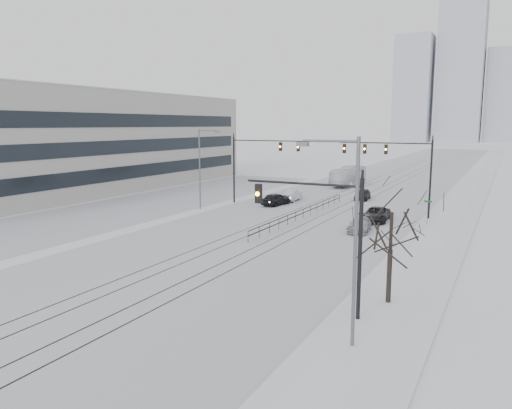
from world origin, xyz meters
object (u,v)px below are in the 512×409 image
bare_tree (392,222)px  traffic_mast_near (328,227)px  sedan_sb_outer (292,195)px  sedan_nb_right (360,225)px  sedan_sb_inner (276,199)px  box_truck (348,176)px  sedan_nb_far (363,194)px  sedan_nb_front (376,214)px

bare_tree → traffic_mast_near: bearing=-128.8°
sedan_sb_outer → sedan_nb_right: (12.53, -13.91, -0.10)m
sedan_sb_inner → sedan_sb_outer: 4.04m
sedan_sb_inner → sedan_nb_right: size_ratio=1.00×
traffic_mast_near → box_truck: size_ratio=0.67×
sedan_sb_inner → sedan_nb_right: (12.85, -9.88, -0.11)m
traffic_mast_near → sedan_nb_far: traffic_mast_near is taller
sedan_nb_front → sedan_nb_far: size_ratio=1.20×
sedan_sb_inner → sedan_nb_right: bearing=151.7°
sedan_nb_front → sedan_nb_far: 14.30m
traffic_mast_near → sedan_nb_far: 40.40m
bare_tree → sedan_nb_front: bare_tree is taller
traffic_mast_near → sedan_nb_front: size_ratio=1.42×
sedan_nb_front → sedan_nb_right: (-0.12, -5.48, -0.06)m
sedan_nb_right → sedan_nb_far: 19.50m
sedan_nb_far → box_truck: box_truck is taller
traffic_mast_near → sedan_nb_front: (-3.80, 25.85, -3.88)m
bare_tree → sedan_nb_far: bearing=107.2°
sedan_sb_inner → sedan_nb_far: sedan_sb_inner is taller
sedan_nb_right → sedan_nb_far: size_ratio=1.05×
bare_tree → sedan_nb_far: bare_tree is taller
traffic_mast_near → sedan_nb_right: (-3.92, 20.37, -3.94)m
sedan_sb_outer → sedan_nb_front: bearing=142.0°
traffic_mast_near → sedan_sb_inner: bearing=119.0°
sedan_nb_right → sedan_sb_inner: bearing=135.6°
sedan_nb_right → box_truck: (-10.83, 32.45, 0.84)m
sedan_sb_inner → sedan_nb_front: size_ratio=0.88×
sedan_nb_far → sedan_nb_front: bearing=-75.1°
box_truck → sedan_nb_right: bearing=111.0°
sedan_nb_far → box_truck: bearing=108.2°
sedan_sb_inner → sedan_nb_far: 12.03m
traffic_mast_near → sedan_sb_inner: (-16.77, 30.25, -3.83)m
sedan_nb_front → sedan_nb_right: sedan_nb_front is taller
sedan_nb_right → sedan_nb_far: (-4.87, 18.88, 0.08)m
bare_tree → box_truck: 52.78m
sedan_nb_front → box_truck: box_truck is taller
sedan_sb_outer → bare_tree: bearing=116.8°
traffic_mast_near → sedan_sb_outer: 38.21m
traffic_mast_near → sedan_nb_front: bearing=98.4°
bare_tree → sedan_nb_front: (-6.21, 22.84, -3.81)m
traffic_mast_near → sedan_sb_outer: size_ratio=1.60×
sedan_sb_outer → box_truck: size_ratio=0.42×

